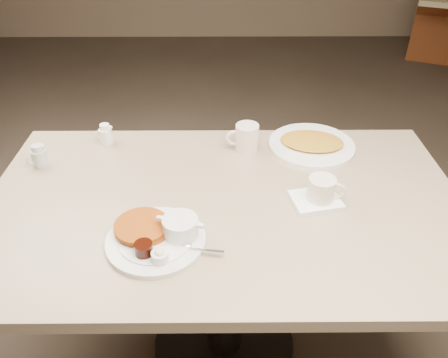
{
  "coord_description": "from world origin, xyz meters",
  "views": [
    {
      "loc": [
        -0.01,
        -1.09,
        1.61
      ],
      "look_at": [
        0.0,
        0.02,
        0.82
      ],
      "focal_mm": 35.52,
      "sensor_mm": 36.0,
      "label": 1
    }
  ],
  "objects_px": {
    "hash_plate": "(312,144)",
    "main_plate": "(158,235)",
    "creamer_left": "(39,156)",
    "coffee_mug_far": "(246,138)",
    "diner_table": "(224,241)",
    "creamer_right": "(106,135)",
    "coffee_mug_near": "(322,191)"
  },
  "relations": [
    {
      "from": "hash_plate",
      "to": "main_plate",
      "type": "bearing_deg",
      "value": -135.47
    },
    {
      "from": "main_plate",
      "to": "hash_plate",
      "type": "distance_m",
      "value": 0.72
    },
    {
      "from": "creamer_left",
      "to": "coffee_mug_far",
      "type": "bearing_deg",
      "value": 7.92
    },
    {
      "from": "diner_table",
      "to": "creamer_right",
      "type": "relative_size",
      "value": 18.75
    },
    {
      "from": "diner_table",
      "to": "creamer_left",
      "type": "bearing_deg",
      "value": 162.04
    },
    {
      "from": "diner_table",
      "to": "coffee_mug_far",
      "type": "bearing_deg",
      "value": 74.98
    },
    {
      "from": "coffee_mug_near",
      "to": "hash_plate",
      "type": "relative_size",
      "value": 0.32
    },
    {
      "from": "diner_table",
      "to": "creamer_right",
      "type": "xyz_separation_m",
      "value": [
        -0.44,
        0.35,
        0.21
      ]
    },
    {
      "from": "creamer_left",
      "to": "hash_plate",
      "type": "relative_size",
      "value": 0.22
    },
    {
      "from": "creamer_left",
      "to": "creamer_right",
      "type": "height_order",
      "value": "same"
    },
    {
      "from": "coffee_mug_near",
      "to": "hash_plate",
      "type": "distance_m",
      "value": 0.34
    },
    {
      "from": "creamer_left",
      "to": "creamer_right",
      "type": "xyz_separation_m",
      "value": [
        0.2,
        0.15,
        0.0
      ]
    },
    {
      "from": "creamer_right",
      "to": "main_plate",
      "type": "bearing_deg",
      "value": -64.35
    },
    {
      "from": "coffee_mug_near",
      "to": "hash_plate",
      "type": "xyz_separation_m",
      "value": [
        0.03,
        0.33,
        -0.03
      ]
    },
    {
      "from": "diner_table",
      "to": "coffee_mug_near",
      "type": "distance_m",
      "value": 0.37
    },
    {
      "from": "coffee_mug_near",
      "to": "main_plate",
      "type": "bearing_deg",
      "value": -160.85
    },
    {
      "from": "diner_table",
      "to": "coffee_mug_far",
      "type": "relative_size",
      "value": 12.29
    },
    {
      "from": "coffee_mug_far",
      "to": "creamer_right",
      "type": "distance_m",
      "value": 0.52
    },
    {
      "from": "coffee_mug_far",
      "to": "creamer_left",
      "type": "distance_m",
      "value": 0.73
    },
    {
      "from": "coffee_mug_far",
      "to": "coffee_mug_near",
      "type": "bearing_deg",
      "value": -55.69
    },
    {
      "from": "coffee_mug_far",
      "to": "hash_plate",
      "type": "bearing_deg",
      "value": 3.97
    },
    {
      "from": "diner_table",
      "to": "main_plate",
      "type": "bearing_deg",
      "value": -135.73
    },
    {
      "from": "creamer_right",
      "to": "coffee_mug_far",
      "type": "bearing_deg",
      "value": -5.27
    },
    {
      "from": "hash_plate",
      "to": "coffee_mug_near",
      "type": "bearing_deg",
      "value": -94.85
    },
    {
      "from": "hash_plate",
      "to": "creamer_right",
      "type": "bearing_deg",
      "value": 177.68
    },
    {
      "from": "diner_table",
      "to": "coffee_mug_far",
      "type": "xyz_separation_m",
      "value": [
        0.08,
        0.31,
        0.22
      ]
    },
    {
      "from": "coffee_mug_near",
      "to": "coffee_mug_far",
      "type": "xyz_separation_m",
      "value": [
        -0.22,
        0.32,
        0.0
      ]
    },
    {
      "from": "creamer_right",
      "to": "hash_plate",
      "type": "xyz_separation_m",
      "value": [
        0.77,
        -0.03,
        -0.02
      ]
    },
    {
      "from": "diner_table",
      "to": "coffee_mug_near",
      "type": "height_order",
      "value": "coffee_mug_near"
    },
    {
      "from": "diner_table",
      "to": "hash_plate",
      "type": "distance_m",
      "value": 0.5
    },
    {
      "from": "coffee_mug_near",
      "to": "creamer_left",
      "type": "bearing_deg",
      "value": 166.92
    },
    {
      "from": "coffee_mug_near",
      "to": "creamer_right",
      "type": "bearing_deg",
      "value": 153.63
    }
  ]
}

